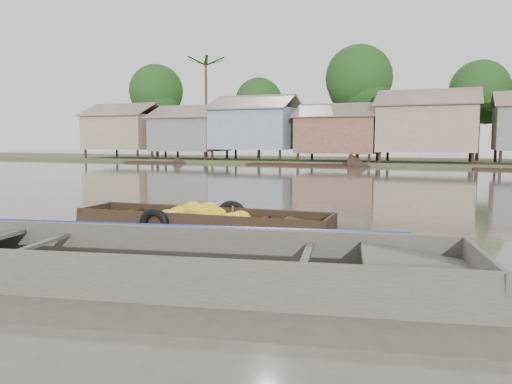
% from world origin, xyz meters
% --- Properties ---
extents(ground, '(120.00, 120.00, 0.00)m').
position_xyz_m(ground, '(0.00, 0.00, 0.00)').
color(ground, '#4B463A').
rests_on(ground, ground).
extents(riverbank, '(120.00, 12.47, 10.22)m').
position_xyz_m(riverbank, '(3.03, 31.86, 3.07)').
color(riverbank, '#384723').
rests_on(riverbank, ground).
extents(banana_boat, '(5.50, 1.57, 0.78)m').
position_xyz_m(banana_boat, '(-0.71, 1.20, 0.14)').
color(banana_boat, black).
rests_on(banana_boat, ground).
extents(viewer_boat, '(8.51, 3.66, 0.66)m').
position_xyz_m(viewer_boat, '(0.61, -2.35, 0.08)').
color(viewer_boat, '#49423E').
rests_on(viewer_boat, ground).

